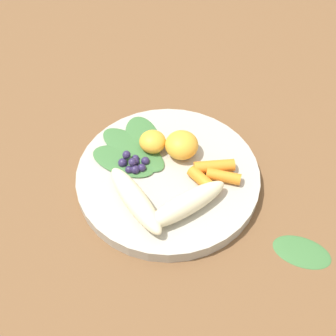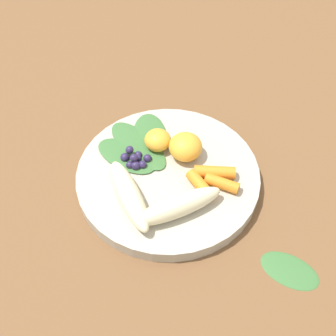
{
  "view_description": "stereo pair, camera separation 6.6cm",
  "coord_description": "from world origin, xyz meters",
  "px_view_note": "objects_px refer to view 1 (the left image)",
  "views": [
    {
      "loc": [
        0.29,
        -0.3,
        0.54
      ],
      "look_at": [
        0.0,
        0.0,
        0.03
      ],
      "focal_mm": 45.32,
      "sensor_mm": 36.0,
      "label": 1
    },
    {
      "loc": [
        0.34,
        -0.25,
        0.54
      ],
      "look_at": [
        0.0,
        0.0,
        0.03
      ],
      "focal_mm": 45.32,
      "sensor_mm": 36.0,
      "label": 2
    }
  ],
  "objects_px": {
    "banana_peeled_right": "(135,200)",
    "bowl": "(168,176)",
    "kale_leaf_stray": "(302,251)",
    "banana_peeled_left": "(186,204)",
    "orange_segment_near": "(153,142)"
  },
  "relations": [
    {
      "from": "banana_peeled_right",
      "to": "bowl",
      "type": "bearing_deg",
      "value": 111.34
    },
    {
      "from": "banana_peeled_right",
      "to": "kale_leaf_stray",
      "type": "relative_size",
      "value": 1.64
    },
    {
      "from": "banana_peeled_right",
      "to": "kale_leaf_stray",
      "type": "height_order",
      "value": "banana_peeled_right"
    },
    {
      "from": "bowl",
      "to": "kale_leaf_stray",
      "type": "distance_m",
      "value": 0.23
    },
    {
      "from": "banana_peeled_left",
      "to": "banana_peeled_right",
      "type": "distance_m",
      "value": 0.07
    },
    {
      "from": "banana_peeled_left",
      "to": "orange_segment_near",
      "type": "relative_size",
      "value": 3.14
    },
    {
      "from": "bowl",
      "to": "orange_segment_near",
      "type": "height_order",
      "value": "orange_segment_near"
    },
    {
      "from": "banana_peeled_left",
      "to": "banana_peeled_right",
      "type": "relative_size",
      "value": 1.0
    },
    {
      "from": "bowl",
      "to": "banana_peeled_right",
      "type": "relative_size",
      "value": 2.13
    },
    {
      "from": "bowl",
      "to": "orange_segment_near",
      "type": "relative_size",
      "value": 6.68
    },
    {
      "from": "bowl",
      "to": "banana_peeled_left",
      "type": "xyz_separation_m",
      "value": [
        0.07,
        -0.03,
        0.03
      ]
    },
    {
      "from": "orange_segment_near",
      "to": "banana_peeled_left",
      "type": "bearing_deg",
      "value": -22.55
    },
    {
      "from": "bowl",
      "to": "orange_segment_near",
      "type": "xyz_separation_m",
      "value": [
        -0.05,
        0.02,
        0.03
      ]
    },
    {
      "from": "banana_peeled_right",
      "to": "orange_segment_near",
      "type": "height_order",
      "value": "same"
    },
    {
      "from": "banana_peeled_left",
      "to": "banana_peeled_right",
      "type": "bearing_deg",
      "value": 140.35
    }
  ]
}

